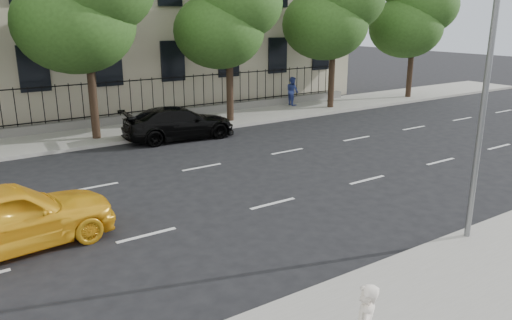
{
  "coord_description": "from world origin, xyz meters",
  "views": [
    {
      "loc": [
        -8.25,
        -8.81,
        5.43
      ],
      "look_at": [
        -0.27,
        3.0,
        1.29
      ],
      "focal_mm": 35.0,
      "sensor_mm": 36.0,
      "label": 1
    }
  ],
  "objects": [
    {
      "name": "far_sidewalk",
      "position": [
        0.0,
        14.0,
        0.07
      ],
      "size": [
        60.0,
        4.0,
        0.15
      ],
      "primitive_type": "cube",
      "color": "gray",
      "rests_on": "ground"
    },
    {
      "name": "black_sedan",
      "position": [
        1.27,
        11.5,
        0.74
      ],
      "size": [
        5.26,
        2.51,
        1.48
      ],
      "primitive_type": "imported",
      "rotation": [
        0.0,
        0.0,
        1.48
      ],
      "color": "black",
      "rests_on": "ground"
    },
    {
      "name": "street_light",
      "position": [
        2.5,
        -1.77,
        5.15
      ],
      "size": [
        0.25,
        3.32,
        8.05
      ],
      "color": "slate",
      "rests_on": "near_sidewalk"
    },
    {
      "name": "lane_markings",
      "position": [
        0.0,
        4.75,
        0.01
      ],
      "size": [
        49.6,
        4.62,
        0.01
      ],
      "primitive_type": null,
      "color": "silver",
      "rests_on": "ground"
    },
    {
      "name": "tree_f",
      "position": [
        19.04,
        13.36,
        5.88
      ],
      "size": [
        5.52,
        5.12,
        9.01
      ],
      "color": "#382619",
      "rests_on": "far_sidewalk"
    },
    {
      "name": "pedestrian_far",
      "position": [
        10.49,
        14.98,
        1.01
      ],
      "size": [
        0.75,
        0.91,
        1.72
      ],
      "primitive_type": "imported",
      "rotation": [
        0.0,
        0.0,
        1.45
      ],
      "color": "#2F4092",
      "rests_on": "far_sidewalk"
    },
    {
      "name": "near_sidewalk",
      "position": [
        0.0,
        -4.0,
        0.07
      ],
      "size": [
        60.0,
        4.0,
        0.15
      ],
      "primitive_type": "cube",
      "color": "gray",
      "rests_on": "ground"
    },
    {
      "name": "yellow_taxi",
      "position": [
        -7.01,
        3.55,
        0.84
      ],
      "size": [
        5.09,
        2.43,
        1.68
      ],
      "primitive_type": "imported",
      "rotation": [
        0.0,
        0.0,
        1.66
      ],
      "color": "yellow",
      "rests_on": "ground"
    },
    {
      "name": "tree_e",
      "position": [
        12.04,
        13.36,
        6.2
      ],
      "size": [
        5.71,
        5.31,
        9.46
      ],
      "color": "#382619",
      "rests_on": "far_sidewalk"
    },
    {
      "name": "iron_fence",
      "position": [
        0.0,
        15.7,
        0.65
      ],
      "size": [
        30.0,
        0.5,
        2.2
      ],
      "color": "slate",
      "rests_on": "far_sidewalk"
    },
    {
      "name": "tree_d",
      "position": [
        5.04,
        13.36,
        5.84
      ],
      "size": [
        5.34,
        4.94,
        8.84
      ],
      "color": "#382619",
      "rests_on": "far_sidewalk"
    },
    {
      "name": "ground",
      "position": [
        0.0,
        0.0,
        0.0
      ],
      "size": [
        120.0,
        120.0,
        0.0
      ],
      "primitive_type": "plane",
      "color": "black",
      "rests_on": "ground"
    }
  ]
}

